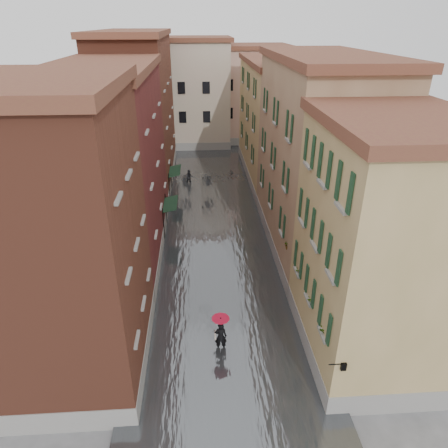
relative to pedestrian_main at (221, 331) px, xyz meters
name	(u,v)px	position (x,y,z in m)	size (l,w,h in m)	color
ground	(224,326)	(0.30, 1.76, -1.22)	(120.00, 120.00, 0.00)	#545456
floodwater	(214,221)	(0.30, 14.76, -1.12)	(10.00, 60.00, 0.20)	#494D51
building_left_near	(65,248)	(-6.70, -0.24, 5.28)	(6.00, 8.00, 13.00)	brown
building_left_mid	(113,169)	(-6.70, 10.76, 5.03)	(6.00, 14.00, 12.50)	maroon
building_left_far	(139,113)	(-6.70, 25.76, 5.78)	(6.00, 16.00, 14.00)	brown
building_right_near	(379,252)	(7.30, -0.24, 4.53)	(6.00, 8.00, 11.50)	#A08A52
building_right_mid	(316,161)	(7.30, 10.76, 5.28)	(6.00, 14.00, 13.00)	tan
building_right_far	(276,123)	(7.30, 25.76, 4.53)	(6.00, 16.00, 11.50)	#A08A52
building_end_cream	(183,95)	(-2.70, 39.76, 5.28)	(12.00, 9.00, 13.00)	#BEB597
building_end_pink	(248,95)	(6.30, 41.76, 4.78)	(10.00, 9.00, 12.00)	tan
awning_near	(170,205)	(-3.19, 13.11, 1.24)	(1.09, 2.81, 2.80)	black
awning_far	(174,172)	(-3.19, 20.75, 1.24)	(1.09, 3.08, 2.80)	black
wall_lantern	(343,366)	(4.63, -4.24, 1.78)	(0.71, 0.22, 0.35)	black
window_planters	(306,279)	(4.42, 1.07, 2.29)	(0.59, 8.38, 0.84)	brown
pedestrian_main	(221,331)	(0.00, 0.00, 0.00)	(0.92, 0.92, 2.06)	black
pedestrian_far	(190,177)	(-1.85, 23.63, -0.43)	(0.77, 0.60, 1.59)	black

